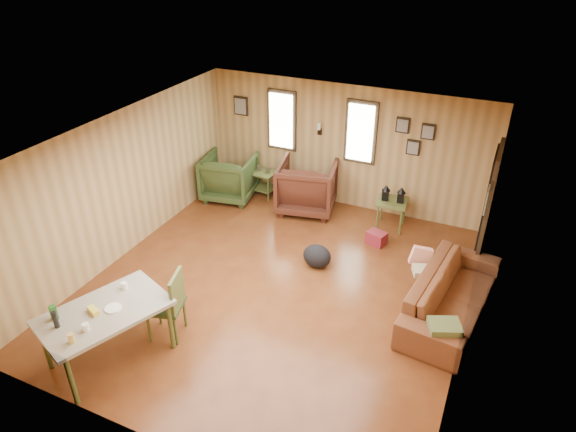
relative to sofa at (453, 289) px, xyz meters
name	(u,v)px	position (x,y,z in m)	size (l,w,h in m)	color
room	(295,213)	(-2.34, -0.18, 0.76)	(5.54, 6.04, 2.44)	brown
sofa	(453,289)	(0.00, 0.00, 0.00)	(2.27, 0.66, 0.89)	brown
recliner_brown	(307,184)	(-3.05, 2.02, 0.10)	(1.06, 1.00, 1.09)	#462015
recliner_green	(229,175)	(-4.67, 1.84, 0.06)	(0.97, 0.91, 1.00)	#32421E
end_table	(264,179)	(-4.09, 2.23, -0.09)	(0.54, 0.50, 0.64)	#59632C
side_table	(393,200)	(-1.39, 2.03, 0.13)	(0.57, 0.57, 0.84)	#59632C
cooler	(376,238)	(-1.46, 1.37, -0.33)	(0.38, 0.32, 0.23)	maroon
backpack	(317,256)	(-2.16, 0.30, -0.24)	(0.56, 0.50, 0.40)	black
sofa_pillows	(433,293)	(-0.24, -0.28, 0.06)	(1.01, 1.67, 0.35)	#535D34
dining_table	(103,315)	(-3.81, -2.68, 0.26)	(1.41, 1.75, 1.00)	#9F9685
dining_chair	(170,302)	(-3.34, -1.99, 0.12)	(0.56, 0.56, 1.01)	#32421E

